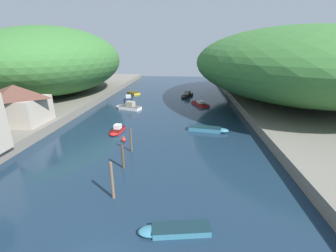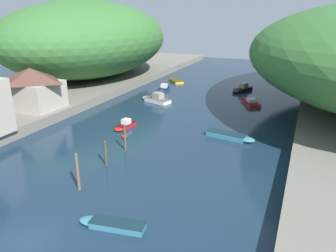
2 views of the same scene
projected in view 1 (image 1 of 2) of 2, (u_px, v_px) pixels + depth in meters
water_surface at (160, 119)px, 40.98m from camera, size 130.00×130.00×0.00m
left_bank at (22, 112)px, 42.98m from camera, size 22.00×120.00×1.38m
right_bank at (313, 119)px, 38.53m from camera, size 22.00×120.00×1.38m
hillside_left at (54, 61)px, 54.81m from camera, size 30.14×42.19×15.77m
hillside_right at (291, 63)px, 50.03m from camera, size 41.85×58.59×15.39m
boathouse_shed at (17, 104)px, 33.63m from camera, size 8.25×6.51×5.85m
boat_yellow_tender at (210, 129)px, 34.91m from camera, size 6.32×2.48×0.66m
boat_far_right_bank at (128, 99)px, 55.20m from camera, size 1.76×3.77×1.31m
boat_far_upstream at (199, 103)px, 51.37m from camera, size 4.44×6.37×1.02m
boat_white_cruiser at (117, 130)px, 34.43m from camera, size 1.69×3.90×1.14m
boat_open_rowboat at (128, 107)px, 47.51m from camera, size 6.11×3.70×1.71m
boat_mid_channel at (132, 93)px, 63.77m from camera, size 4.87×5.01×0.53m
boat_navy_launch at (172, 230)px, 15.71m from camera, size 5.22×1.98×0.51m
boat_near_quay at (187, 95)px, 59.02m from camera, size 3.50×5.68×1.60m
mooring_post_nearest at (112, 180)px, 18.88m from camera, size 0.27×0.27×3.53m
mooring_post_second at (123, 157)px, 23.87m from camera, size 0.28×0.28×2.68m
mooring_post_middle at (131, 140)px, 27.68m from camera, size 0.23×0.23×3.09m
channel_buoy_near at (124, 139)px, 31.00m from camera, size 0.60×0.60×0.90m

